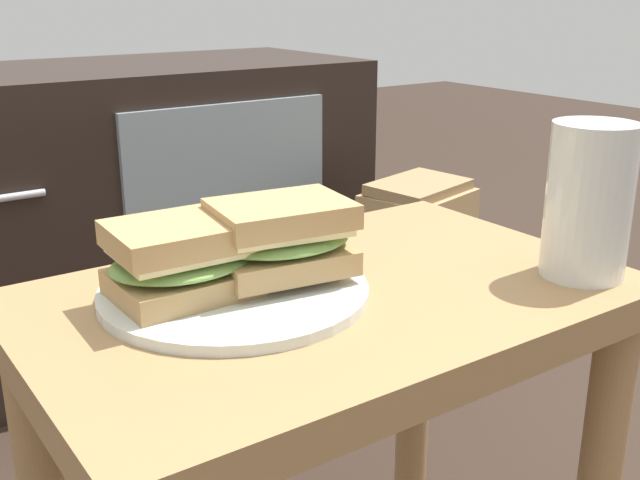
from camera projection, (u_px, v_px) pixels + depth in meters
name	position (u px, v px, depth m)	size (l,w,h in m)	color
side_table	(329.00, 376.00, 0.74)	(0.56, 0.36, 0.46)	#A37A4C
tv_cabinet	(129.00, 207.00, 1.60)	(0.96, 0.46, 0.58)	black
plate	(234.00, 291.00, 0.69)	(0.24, 0.24, 0.01)	silver
sandwich_front	(181.00, 259.00, 0.67)	(0.13, 0.10, 0.07)	tan
sandwich_back	(282.00, 237.00, 0.70)	(0.14, 0.11, 0.07)	tan
beer_glass	(588.00, 204.00, 0.73)	(0.08, 0.08, 0.15)	silver
paper_bag	(415.00, 277.00, 1.49)	(0.23, 0.19, 0.38)	tan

